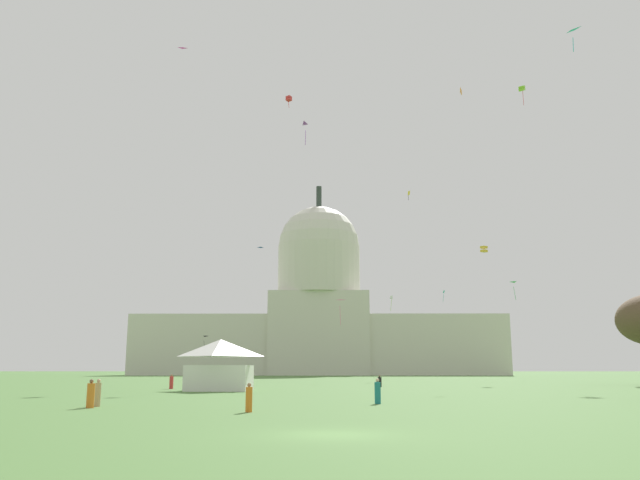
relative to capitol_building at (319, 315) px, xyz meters
The scene contains 23 objects.
ground_plane 188.01m from the capitol_building, 89.27° to the right, with size 800.00×800.00×0.00m, color #4C7538.
capitol_building is the anchor object (origin of this frame).
event_tent 142.65m from the capitol_building, 93.73° to the right, with size 6.89×7.04×5.40m.
person_orange_edge_east 172.83m from the capitol_building, 94.08° to the right, with size 0.65×0.65×1.71m.
person_black_lawn_far_left 129.98m from the capitol_building, 86.02° to the right, with size 0.63×0.63×1.47m.
person_red_front_center 138.07m from the capitol_building, 96.57° to the right, with size 0.52×0.52×1.64m.
person_teal_near_tent 167.90m from the capitol_building, 88.07° to the right, with size 0.56×0.56×1.69m.
person_orange_deep_crowd 176.06m from the capitol_building, 90.70° to the right, with size 0.49×0.49×1.58m.
person_tan_lawn_far_right 171.33m from the capitol_building, 94.15° to the right, with size 0.52×0.52×1.70m.
kite_blue_mid 56.62m from the capitol_building, 104.74° to the right, with size 1.37×0.89×0.28m.
kite_orange_high 100.61m from the capitol_building, 71.18° to the right, with size 0.60×1.19×1.40m.
kite_black_low 44.03m from the capitol_building, 137.69° to the right, with size 1.56×1.67×4.14m.
kite_magenta_high 128.97m from the capitol_building, 98.62° to the right, with size 1.21×0.81×0.25m.
kite_white_mid 37.92m from the capitol_building, 57.02° to the right, with size 0.81×0.75×4.27m.
kite_red_high 100.95m from the capitol_building, 92.96° to the right, with size 1.27×1.26×2.37m.
kite_yellow_high 65.73m from the capitol_building, 67.64° to the right, with size 0.51×0.84×2.41m.
kite_pink_low 102.73m from the capitol_building, 87.34° to the right, with size 1.44×0.85×4.00m.
kite_green_mid 88.70m from the capitol_building, 62.21° to the right, with size 1.33×1.26×3.43m.
kite_turquoise_mid 44.20m from the capitol_building, 33.70° to the right, with size 0.68×0.54×3.39m.
kite_gold_mid 109.13m from the capitol_building, 74.75° to the right, with size 1.24×1.24×1.08m.
kite_cyan_high 149.23m from the capitol_building, 78.36° to the right, with size 1.34×1.53×2.40m.
kite_lime_high 106.36m from the capitol_building, 65.10° to the right, with size 1.54×1.56×4.34m.
kite_violet_high 109.32m from the capitol_building, 90.46° to the right, with size 1.13×1.72×3.42m.
Camera 1 is at (-0.31, -24.53, 2.41)m, focal length 36.16 mm.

